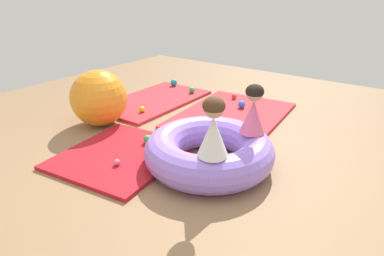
{
  "coord_description": "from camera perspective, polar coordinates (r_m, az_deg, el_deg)",
  "views": [
    {
      "loc": [
        -2.26,
        -1.58,
        1.63
      ],
      "look_at": [
        0.14,
        0.19,
        0.35
      ],
      "focal_mm": 31.73,
      "sensor_mm": 36.0,
      "label": 1
    }
  ],
  "objects": [
    {
      "name": "gym_mat_near_left",
      "position": [
        3.52,
        -11.82,
        -4.49
      ],
      "size": [
        1.34,
        1.24,
        0.04
      ],
      "primitive_type": "cube",
      "rotation": [
        0.0,
        0.0,
        0.13
      ],
      "color": "#B21923",
      "rests_on": "ground"
    },
    {
      "name": "play_ball_pink",
      "position": [
        3.29,
        -12.49,
        -5.66
      ],
      "size": [
        0.06,
        0.06,
        0.06
      ],
      "primitive_type": "sphere",
      "color": "pink",
      "rests_on": "gym_mat_near_left"
    },
    {
      "name": "gym_mat_far_right",
      "position": [
        4.51,
        6.69,
        2.14
      ],
      "size": [
        1.82,
        1.4,
        0.04
      ],
      "primitive_type": "cube",
      "rotation": [
        0.0,
        0.0,
        0.1
      ],
      "color": "red",
      "rests_on": "ground"
    },
    {
      "name": "child_in_white",
      "position": [
        2.68,
        3.59,
        0.01
      ],
      "size": [
        0.26,
        0.26,
        0.5
      ],
      "rotation": [
        0.0,
        0.0,
        3.13
      ],
      "color": "white",
      "rests_on": "inflatable_cushion"
    },
    {
      "name": "play_ball_green_second",
      "position": [
        5.34,
        -0.02,
        6.39
      ],
      "size": [
        0.09,
        0.09,
        0.09
      ],
      "primitive_type": "sphere",
      "color": "green",
      "rests_on": "gym_mat_near_right"
    },
    {
      "name": "play_ball_blue",
      "position": [
        4.73,
        8.35,
        3.94
      ],
      "size": [
        0.1,
        0.1,
        0.1
      ],
      "primitive_type": "sphere",
      "color": "blue",
      "rests_on": "gym_mat_far_right"
    },
    {
      "name": "play_ball_red",
      "position": [
        5.09,
        7.09,
        5.27
      ],
      "size": [
        0.07,
        0.07,
        0.07
      ],
      "primitive_type": "sphere",
      "color": "red",
      "rests_on": "gym_mat_far_right"
    },
    {
      "name": "inflatable_cushion",
      "position": [
        3.22,
        2.87,
        -3.83
      ],
      "size": [
        1.23,
        1.23,
        0.33
      ],
      "primitive_type": "torus",
      "color": "#9975EA",
      "rests_on": "ground"
    },
    {
      "name": "child_in_pink",
      "position": [
        3.16,
        10.28,
        3.06
      ],
      "size": [
        0.32,
        0.32,
        0.47
      ],
      "rotation": [
        0.0,
        0.0,
        0.46
      ],
      "color": "#E5608E",
      "rests_on": "inflatable_cushion"
    },
    {
      "name": "ground_plane",
      "position": [
        3.2,
        1.18,
        -7.37
      ],
      "size": [
        8.0,
        8.0,
        0.0
      ],
      "primitive_type": "plane",
      "color": "#93704C"
    },
    {
      "name": "play_ball_yellow",
      "position": [
        4.57,
        -8.39,
        3.16
      ],
      "size": [
        0.08,
        0.08,
        0.08
      ],
      "primitive_type": "sphere",
      "color": "yellow",
      "rests_on": "gym_mat_near_right"
    },
    {
      "name": "gym_mat_near_right",
      "position": [
        5.09,
        -6.4,
        4.64
      ],
      "size": [
        1.69,
        0.99,
        0.04
      ],
      "primitive_type": "cube",
      "rotation": [
        0.0,
        0.0,
        0.02
      ],
      "color": "red",
      "rests_on": "ground"
    },
    {
      "name": "play_ball_orange",
      "position": [
        5.11,
        -12.1,
        4.93
      ],
      "size": [
        0.06,
        0.06,
        0.06
      ],
      "primitive_type": "sphere",
      "color": "orange",
      "rests_on": "gym_mat_near_right"
    },
    {
      "name": "exercise_ball_large",
      "position": [
        4.28,
        -15.39,
        4.87
      ],
      "size": [
        0.68,
        0.68,
        0.68
      ],
      "primitive_type": "sphere",
      "color": "orange",
      "rests_on": "ground"
    },
    {
      "name": "play_ball_green",
      "position": [
        3.67,
        -7.47,
        -1.87
      ],
      "size": [
        0.09,
        0.09,
        0.09
      ],
      "primitive_type": "sphere",
      "color": "green",
      "rests_on": "gym_mat_near_left"
    },
    {
      "name": "play_ball_teal",
      "position": [
        5.73,
        -3.08,
        7.63
      ],
      "size": [
        0.11,
        0.11,
        0.11
      ],
      "primitive_type": "sphere",
      "color": "teal",
      "rests_on": "gym_mat_near_right"
    }
  ]
}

